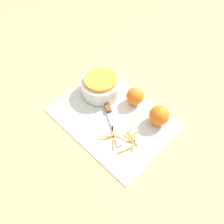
# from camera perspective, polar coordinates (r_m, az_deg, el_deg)

# --- Properties ---
(ground_plane) EXTENTS (4.00, 4.00, 0.00)m
(ground_plane) POSITION_cam_1_polar(r_m,az_deg,el_deg) (0.85, 0.00, -1.48)
(ground_plane) COLOR tan
(cutting_board) EXTENTS (0.45, 0.33, 0.01)m
(cutting_board) POSITION_cam_1_polar(r_m,az_deg,el_deg) (0.85, 0.00, -1.36)
(cutting_board) COLOR silver
(cutting_board) RESTS_ON ground_plane
(bowl_speckled) EXTENTS (0.17, 0.17, 0.08)m
(bowl_speckled) POSITION_cam_1_polar(r_m,az_deg,el_deg) (0.91, -2.86, 7.05)
(bowl_speckled) COLOR silver
(bowl_speckled) RESTS_ON cutting_board
(knife) EXTENTS (0.24, 0.15, 0.02)m
(knife) POSITION_cam_1_polar(r_m,az_deg,el_deg) (0.87, -1.17, 1.36)
(knife) COLOR brown
(knife) RESTS_ON cutting_board
(orange_left) EXTENTS (0.08, 0.08, 0.08)m
(orange_left) POSITION_cam_1_polar(r_m,az_deg,el_deg) (0.82, 12.18, -0.91)
(orange_left) COLOR orange
(orange_left) RESTS_ON cutting_board
(orange_right) EXTENTS (0.07, 0.07, 0.07)m
(orange_right) POSITION_cam_1_polar(r_m,az_deg,el_deg) (0.87, 6.01, 4.14)
(orange_right) COLOR orange
(orange_right) RESTS_ON cutting_board
(peel_pile) EXTENTS (0.13, 0.13, 0.01)m
(peel_pile) POSITION_cam_1_polar(r_m,az_deg,el_deg) (0.79, 3.09, -6.93)
(peel_pile) COLOR orange
(peel_pile) RESTS_ON cutting_board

